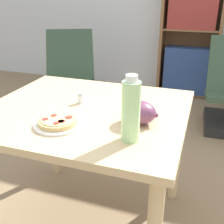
# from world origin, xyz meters

# --- Properties ---
(ground_plane) EXTENTS (14.00, 14.00, 0.00)m
(ground_plane) POSITION_xyz_m (0.00, 0.00, 0.00)
(ground_plane) COLOR #897051
(dining_table) EXTENTS (1.02, 0.90, 0.76)m
(dining_table) POSITION_xyz_m (-0.06, -0.13, 0.65)
(dining_table) COLOR #D1B27F
(dining_table) RESTS_ON ground_plane
(pizza_on_plate) EXTENTS (0.22, 0.22, 0.04)m
(pizza_on_plate) POSITION_xyz_m (-0.09, -0.35, 0.78)
(pizza_on_plate) COLOR white
(pizza_on_plate) RESTS_ON dining_table
(grape_bunch) EXTENTS (0.17, 0.13, 0.11)m
(grape_bunch) POSITION_xyz_m (0.24, -0.21, 0.81)
(grape_bunch) COLOR #6B3856
(grape_bunch) RESTS_ON dining_table
(drink_bottle) EXTENTS (0.07, 0.07, 0.27)m
(drink_bottle) POSITION_xyz_m (0.25, -0.37, 0.89)
(drink_bottle) COLOR #B7EAA3
(drink_bottle) RESTS_ON dining_table
(salt_shaker) EXTENTS (0.03, 0.03, 0.06)m
(salt_shaker) POSITION_xyz_m (-0.11, -0.07, 0.79)
(salt_shaker) COLOR white
(salt_shaker) RESTS_ON dining_table
(lounge_chair_near) EXTENTS (0.79, 0.92, 0.88)m
(lounge_chair_near) POSITION_xyz_m (-0.99, 1.50, 0.29)
(lounge_chair_near) COLOR black
(lounge_chair_near) RESTS_ON ground_plane
(bookshelf) EXTENTS (0.74, 0.31, 1.71)m
(bookshelf) POSITION_xyz_m (0.26, 2.44, 0.78)
(bookshelf) COLOR brown
(bookshelf) RESTS_ON ground_plane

